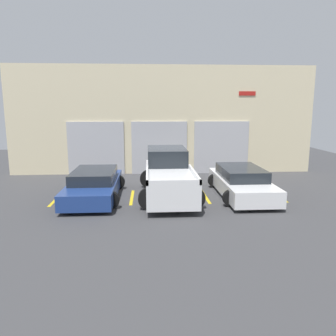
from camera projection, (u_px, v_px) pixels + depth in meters
The scene contains 9 objects.
ground_plane at pixel (166, 186), 15.10m from camera, with size 28.00×28.00×0.00m, color #3D3D3F.
shophouse_building at pixel (163, 121), 17.81m from camera, with size 16.47×0.68×5.79m.
pickup_truck at pixel (168, 175), 13.49m from camera, with size 2.40×5.30×1.82m.
sedan_white at pixel (241, 182), 13.43m from camera, with size 2.21×4.70×1.17m.
sedan_side at pixel (94, 185), 13.07m from camera, with size 2.24×4.62×1.12m.
parking_stripe_far_left at pixel (57, 199), 13.05m from camera, with size 0.12×2.20×0.01m, color gold.
parking_stripe_left at pixel (132, 197), 13.23m from camera, with size 0.12×2.20×0.01m, color gold.
parking_stripe_centre at pixel (205, 196), 13.41m from camera, with size 0.12×2.20×0.01m, color gold.
parking_stripe_right at pixel (276, 195), 13.60m from camera, with size 0.12×2.20×0.01m, color gold.
Camera 1 is at (-0.84, -14.67, 3.60)m, focal length 35.00 mm.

